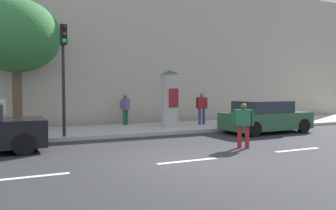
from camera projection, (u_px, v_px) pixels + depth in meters
name	position (u px, v px, depth m)	size (l,w,h in m)	color
ground_plane	(188.00, 161.00, 8.98)	(80.00, 80.00, 0.00)	#2B2B2D
sidewalk_curb	(115.00, 130.00, 15.32)	(36.00, 4.00, 0.15)	#B2ADA3
lane_markings	(188.00, 161.00, 8.98)	(25.80, 0.16, 0.01)	silver
building_backdrop	(91.00, 52.00, 19.67)	(36.00, 5.00, 8.40)	#B7A893
traffic_light	(64.00, 62.00, 12.54)	(0.24, 0.45, 4.22)	black
poster_column	(170.00, 98.00, 16.17)	(0.92, 0.92, 2.75)	#B2ADA3
street_tree	(16.00, 36.00, 14.43)	(3.74, 3.74, 5.73)	brown
pedestrian_with_backpack	(243.00, 122.00, 10.98)	(0.53, 0.51, 1.48)	maroon
pedestrian_near_pole	(125.00, 107.00, 17.00)	(0.52, 0.51, 1.54)	#1E5938
pedestrian_with_bag	(202.00, 106.00, 17.23)	(0.62, 0.32, 1.63)	navy
parked_car_dark	(265.00, 117.00, 15.02)	(4.13, 2.01, 1.44)	#2D5938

